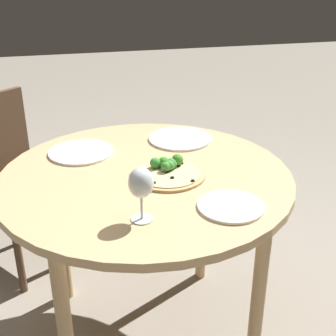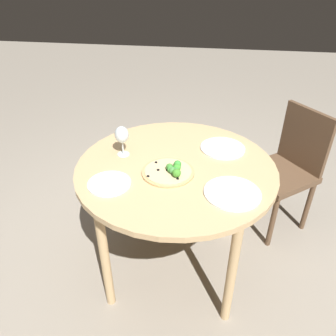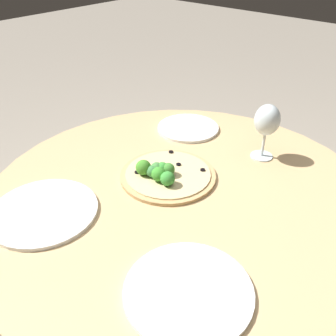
{
  "view_description": "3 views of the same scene",
  "coord_description": "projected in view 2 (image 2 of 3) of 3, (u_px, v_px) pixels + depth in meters",
  "views": [
    {
      "loc": [
        -0.27,
        -1.5,
        1.52
      ],
      "look_at": [
        0.08,
        -0.03,
        0.8
      ],
      "focal_mm": 50.0,
      "sensor_mm": 36.0,
      "label": 1
    },
    {
      "loc": [
        1.46,
        0.17,
        1.71
      ],
      "look_at": [
        0.08,
        -0.03,
        0.8
      ],
      "focal_mm": 35.0,
      "sensor_mm": 36.0,
      "label": 2
    },
    {
      "loc": [
        -0.5,
        0.63,
        1.38
      ],
      "look_at": [
        0.08,
        -0.03,
        0.8
      ],
      "focal_mm": 40.0,
      "sensor_mm": 36.0,
      "label": 3
    }
  ],
  "objects": [
    {
      "name": "dining_table",
      "position": [
        176.0,
        178.0,
        1.79
      ],
      "size": [
        1.07,
        1.07,
        0.77
      ],
      "color": "tan",
      "rests_on": "ground_plane"
    },
    {
      "name": "ground_plane",
      "position": [
        174.0,
        264.0,
        2.16
      ],
      "size": [
        12.0,
        12.0,
        0.0
      ],
      "primitive_type": "plane",
      "color": "gray"
    },
    {
      "name": "wine_glass",
      "position": [
        122.0,
        135.0,
        1.77
      ],
      "size": [
        0.08,
        0.08,
        0.17
      ],
      "color": "silver",
      "rests_on": "dining_table"
    },
    {
      "name": "plate_side",
      "position": [
        223.0,
        148.0,
        1.89
      ],
      "size": [
        0.26,
        0.26,
        0.01
      ],
      "color": "white",
      "rests_on": "dining_table"
    },
    {
      "name": "plate_near",
      "position": [
        232.0,
        193.0,
        1.53
      ],
      "size": [
        0.27,
        0.27,
        0.01
      ],
      "color": "white",
      "rests_on": "dining_table"
    },
    {
      "name": "chair",
      "position": [
        287.0,
        166.0,
        2.27
      ],
      "size": [
        0.56,
        0.56,
        0.88
      ],
      "rotation": [
        0.0,
        0.0,
        0.66
      ],
      "color": "brown",
      "rests_on": "ground_plane"
    },
    {
      "name": "pizza",
      "position": [
        170.0,
        171.0,
        1.67
      ],
      "size": [
        0.27,
        0.27,
        0.06
      ],
      "color": "tan",
      "rests_on": "dining_table"
    },
    {
      "name": "plate_far",
      "position": [
        109.0,
        183.0,
        1.59
      ],
      "size": [
        0.21,
        0.21,
        0.01
      ],
      "color": "white",
      "rests_on": "dining_table"
    }
  ]
}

